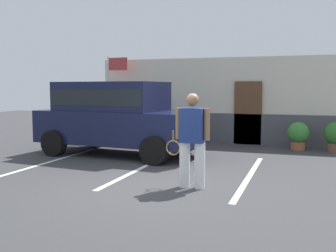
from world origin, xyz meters
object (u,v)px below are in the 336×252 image
(tennis_player_man, at_px, (192,139))
(flag_pole, at_px, (113,82))
(potted_plant_secondary, at_px, (336,136))
(parked_suv, at_px, (116,114))
(potted_plant_by_porch, at_px, (298,135))

(tennis_player_man, distance_m, flag_pole, 7.54)
(potted_plant_secondary, distance_m, flag_pole, 7.68)
(parked_suv, height_order, flag_pole, flag_pole)
(parked_suv, distance_m, tennis_player_man, 4.21)
(parked_suv, bearing_deg, tennis_player_man, -38.84)
(tennis_player_man, distance_m, potted_plant_by_porch, 5.75)
(parked_suv, relative_size, potted_plant_by_porch, 5.57)
(tennis_player_man, relative_size, potted_plant_secondary, 2.02)
(potted_plant_by_porch, relative_size, flag_pole, 0.28)
(parked_suv, relative_size, potted_plant_secondary, 5.37)
(potted_plant_by_porch, bearing_deg, tennis_player_man, -108.61)
(tennis_player_man, height_order, potted_plant_by_porch, tennis_player_man)
(tennis_player_man, distance_m, potted_plant_secondary, 6.11)
(potted_plant_by_porch, distance_m, potted_plant_secondary, 1.05)
(parked_suv, distance_m, potted_plant_secondary, 6.43)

